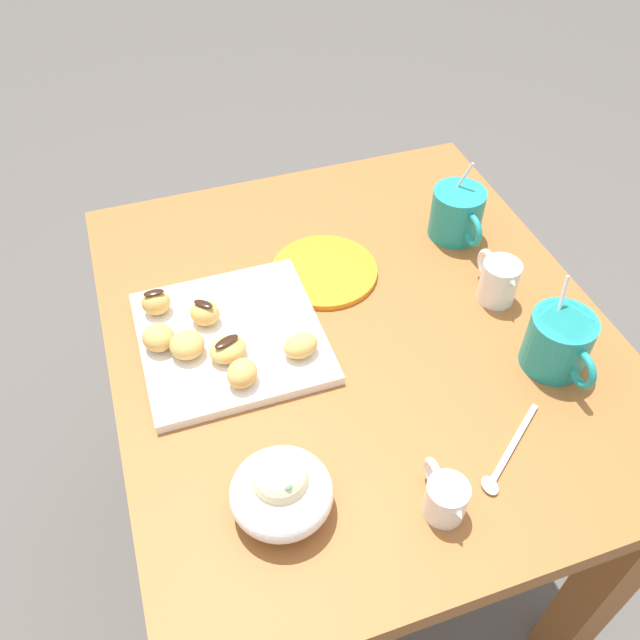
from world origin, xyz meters
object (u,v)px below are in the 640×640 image
chocolate_sauce_pitcher (446,497)px  cream_pitcher_white (499,279)px  beignet_4 (205,313)px  coffee_mug_teal_left (457,212)px  ice_cream_bowl (281,490)px  coffee_mug_teal_right (559,341)px  dining_table (354,385)px  beignet_2 (187,345)px  beignet_3 (301,345)px  beignet_0 (228,349)px  beignet_5 (242,373)px  beignet_1 (158,337)px  beignet_6 (156,302)px  pastry_plate_square (231,337)px  saucer_orange_left (324,271)px

chocolate_sauce_pitcher → cream_pitcher_white: bearing=142.0°
chocolate_sauce_pitcher → beignet_4: size_ratio=2.03×
coffee_mug_teal_left → ice_cream_bowl: bearing=-46.9°
coffee_mug_teal_right → dining_table: bearing=-123.6°
beignet_2 → beignet_4: (-0.05, 0.04, -0.00)m
beignet_3 → cream_pitcher_white: bearing=94.6°
chocolate_sauce_pitcher → beignet_0: size_ratio=1.66×
ice_cream_bowl → beignet_5: size_ratio=2.64×
dining_table → cream_pitcher_white: (0.01, 0.23, 0.19)m
beignet_3 → beignet_1: bearing=-112.3°
ice_cream_bowl → beignet_5: 0.19m
beignet_1 → cream_pitcher_white: bearing=84.4°
chocolate_sauce_pitcher → beignet_1: 0.46m
chocolate_sauce_pitcher → beignet_4: (-0.39, -0.21, 0.00)m
beignet_6 → beignet_0: bearing=33.6°
cream_pitcher_white → beignet_1: cream_pitcher_white is taller
cream_pitcher_white → beignet_4: (-0.08, -0.45, -0.01)m
coffee_mug_teal_left → chocolate_sauce_pitcher: coffee_mug_teal_left is taller
coffee_mug_teal_right → cream_pitcher_white: coffee_mug_teal_right is taller
coffee_mug_teal_left → pastry_plate_square: bearing=-74.3°
coffee_mug_teal_left → beignet_1: (0.11, -0.54, -0.01)m
chocolate_sauce_pitcher → beignet_6: bearing=-147.7°
coffee_mug_teal_right → beignet_2: bearing=-109.3°
chocolate_sauce_pitcher → beignet_3: size_ratio=1.77×
coffee_mug_teal_right → beignet_6: (-0.28, -0.53, -0.01)m
beignet_5 → beignet_6: 0.20m
beignet_1 → beignet_3: size_ratio=0.92×
coffee_mug_teal_left → chocolate_sauce_pitcher: 0.54m
coffee_mug_teal_right → chocolate_sauce_pitcher: size_ratio=1.49×
beignet_2 → ice_cream_bowl: bearing=13.1°
dining_table → ice_cream_bowl: (0.26, -0.20, 0.19)m
coffee_mug_teal_left → beignet_6: (0.04, -0.53, -0.01)m
saucer_orange_left → beignet_3: beignet_3 is taller
coffee_mug_teal_right → beignet_3: bearing=-109.7°
ice_cream_bowl → dining_table: bearing=142.3°
beignet_0 → beignet_4: (-0.08, -0.02, 0.00)m
beignet_2 → beignet_6: size_ratio=1.15×
chocolate_sauce_pitcher → beignet_3: (-0.28, -0.09, 0.00)m
beignet_5 → saucer_orange_left: bearing=136.0°
pastry_plate_square → saucer_orange_left: bearing=118.3°
ice_cream_bowl → saucer_orange_left: (-0.39, 0.19, -0.04)m
ice_cream_bowl → beignet_3: bearing=156.9°
beignet_1 → dining_table: bearing=82.0°
saucer_orange_left → beignet_4: beignet_4 is taller
beignet_1 → beignet_6: bearing=173.5°
beignet_1 → beignet_2: size_ratio=0.94×
coffee_mug_teal_right → beignet_2: size_ratio=2.70×
cream_pitcher_white → beignet_1: (-0.05, -0.53, -0.00)m
pastry_plate_square → beignet_1: beignet_1 is taller
cream_pitcher_white → beignet_3: (0.03, -0.34, -0.01)m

